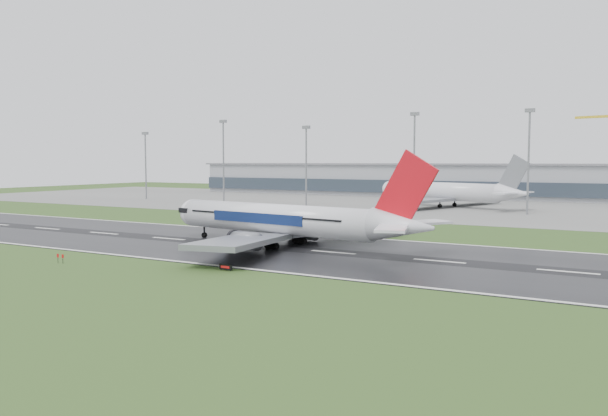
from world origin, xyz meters
The scene contains 12 objects.
ground centered at (0.00, 0.00, 0.00)m, with size 520.00×520.00×0.00m, color #29471A.
runway centered at (0.00, 0.00, 0.05)m, with size 400.00×45.00×0.10m, color black.
apron centered at (0.00, 125.00, 0.04)m, with size 400.00×130.00×0.08m, color slate.
terminal centered at (0.00, 185.00, 7.50)m, with size 240.00×36.00×15.00m, color gray.
main_airliner centered at (29.36, 2.25, 9.08)m, with size 60.87×57.97×17.97m, color white, non-canonical shape.
parked_airliner centered at (27.21, 118.76, 9.26)m, with size 62.67×58.35×18.37m, color silver, non-canonical shape.
runway_sign centered at (33.58, -24.50, 0.52)m, with size 2.30×0.26×1.04m, color black, non-canonical shape.
floodmast_0 centered at (-103.10, 100.00, 14.28)m, with size 0.64×0.64×28.56m, color gray.
floodmast_1 centered at (-60.13, 100.00, 16.23)m, with size 0.64×0.64×32.47m, color gray.
floodmast_2 centered at (-21.33, 100.00, 14.51)m, with size 0.64×0.64×29.02m, color gray.
floodmast_3 centered at (21.14, 100.00, 16.21)m, with size 0.64×0.64×32.42m, color gray.
floodmast_4 centered at (58.44, 100.00, 16.04)m, with size 0.64×0.64×32.08m, color gray.
Camera 1 is at (89.01, -98.58, 16.99)m, focal length 35.42 mm.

